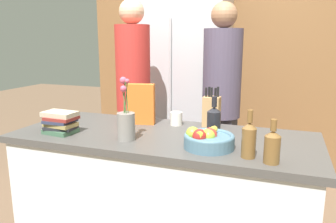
{
  "coord_description": "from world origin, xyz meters",
  "views": [
    {
      "loc": [
        0.67,
        -1.75,
        1.43
      ],
      "look_at": [
        0.0,
        0.09,
        1.0
      ],
      "focal_mm": 35.0,
      "sensor_mm": 36.0,
      "label": 1
    }
  ],
  "objects_px": {
    "fruit_bowl": "(208,139)",
    "person_in_blue": "(221,98)",
    "cereal_box": "(141,104)",
    "refrigerator": "(186,84)",
    "bottle_wine": "(249,139)",
    "book_stack": "(60,122)",
    "bottle_oil": "(214,121)",
    "person_at_sink": "(133,91)",
    "bottle_vinegar": "(272,146)",
    "coffee_mug": "(176,118)",
    "knife_block": "(212,111)",
    "flower_vase": "(126,123)"
  },
  "relations": [
    {
      "from": "coffee_mug",
      "to": "book_stack",
      "type": "height_order",
      "value": "book_stack"
    },
    {
      "from": "coffee_mug",
      "to": "person_at_sink",
      "type": "height_order",
      "value": "person_at_sink"
    },
    {
      "from": "coffee_mug",
      "to": "bottle_oil",
      "type": "height_order",
      "value": "bottle_oil"
    },
    {
      "from": "book_stack",
      "to": "coffee_mug",
      "type": "bearing_deg",
      "value": 35.29
    },
    {
      "from": "bottle_oil",
      "to": "person_at_sink",
      "type": "height_order",
      "value": "person_at_sink"
    },
    {
      "from": "refrigerator",
      "to": "person_at_sink",
      "type": "bearing_deg",
      "value": -108.94
    },
    {
      "from": "fruit_bowl",
      "to": "person_in_blue",
      "type": "distance_m",
      "value": 0.98
    },
    {
      "from": "cereal_box",
      "to": "person_at_sink",
      "type": "distance_m",
      "value": 0.63
    },
    {
      "from": "knife_block",
      "to": "cereal_box",
      "type": "xyz_separation_m",
      "value": [
        -0.45,
        -0.1,
        0.03
      ]
    },
    {
      "from": "book_stack",
      "to": "bottle_oil",
      "type": "xyz_separation_m",
      "value": [
        0.88,
        0.26,
        0.03
      ]
    },
    {
      "from": "fruit_bowl",
      "to": "book_stack",
      "type": "relative_size",
      "value": 1.28
    },
    {
      "from": "flower_vase",
      "to": "person_at_sink",
      "type": "distance_m",
      "value": 0.98
    },
    {
      "from": "flower_vase",
      "to": "person_in_blue",
      "type": "xyz_separation_m",
      "value": [
        0.34,
        0.99,
        -0.0
      ]
    },
    {
      "from": "flower_vase",
      "to": "bottle_oil",
      "type": "distance_m",
      "value": 0.51
    },
    {
      "from": "knife_block",
      "to": "coffee_mug",
      "type": "relative_size",
      "value": 2.52
    },
    {
      "from": "refrigerator",
      "to": "person_at_sink",
      "type": "distance_m",
      "value": 0.76
    },
    {
      "from": "cereal_box",
      "to": "person_at_sink",
      "type": "xyz_separation_m",
      "value": [
        -0.32,
        0.54,
        -0.01
      ]
    },
    {
      "from": "knife_block",
      "to": "person_at_sink",
      "type": "bearing_deg",
      "value": 150.45
    },
    {
      "from": "bottle_oil",
      "to": "person_at_sink",
      "type": "distance_m",
      "value": 1.06
    },
    {
      "from": "bottle_wine",
      "to": "person_at_sink",
      "type": "height_order",
      "value": "person_at_sink"
    },
    {
      "from": "knife_block",
      "to": "person_in_blue",
      "type": "height_order",
      "value": "person_in_blue"
    },
    {
      "from": "refrigerator",
      "to": "fruit_bowl",
      "type": "relative_size",
      "value": 7.5
    },
    {
      "from": "fruit_bowl",
      "to": "bottle_oil",
      "type": "relative_size",
      "value": 1.13
    },
    {
      "from": "knife_block",
      "to": "bottle_vinegar",
      "type": "xyz_separation_m",
      "value": [
        0.4,
        -0.56,
        -0.02
      ]
    },
    {
      "from": "bottle_oil",
      "to": "person_in_blue",
      "type": "height_order",
      "value": "person_in_blue"
    },
    {
      "from": "fruit_bowl",
      "to": "person_at_sink",
      "type": "bearing_deg",
      "value": 133.97
    },
    {
      "from": "refrigerator",
      "to": "knife_block",
      "type": "height_order",
      "value": "refrigerator"
    },
    {
      "from": "fruit_bowl",
      "to": "coffee_mug",
      "type": "bearing_deg",
      "value": 127.86
    },
    {
      "from": "book_stack",
      "to": "person_in_blue",
      "type": "xyz_separation_m",
      "value": [
        0.78,
        1.0,
        0.03
      ]
    },
    {
      "from": "cereal_box",
      "to": "bottle_vinegar",
      "type": "relative_size",
      "value": 1.3
    },
    {
      "from": "bottle_wine",
      "to": "coffee_mug",
      "type": "bearing_deg",
      "value": 138.14
    },
    {
      "from": "knife_block",
      "to": "cereal_box",
      "type": "bearing_deg",
      "value": -167.06
    },
    {
      "from": "fruit_bowl",
      "to": "cereal_box",
      "type": "bearing_deg",
      "value": 147.42
    },
    {
      "from": "bottle_oil",
      "to": "coffee_mug",
      "type": "bearing_deg",
      "value": 150.2
    },
    {
      "from": "coffee_mug",
      "to": "cereal_box",
      "type": "bearing_deg",
      "value": -167.56
    },
    {
      "from": "cereal_box",
      "to": "person_in_blue",
      "type": "xyz_separation_m",
      "value": [
        0.41,
        0.63,
        -0.04
      ]
    },
    {
      "from": "cereal_box",
      "to": "bottle_oil",
      "type": "distance_m",
      "value": 0.53
    },
    {
      "from": "flower_vase",
      "to": "book_stack",
      "type": "distance_m",
      "value": 0.44
    },
    {
      "from": "cereal_box",
      "to": "knife_block",
      "type": "bearing_deg",
      "value": 12.94
    },
    {
      "from": "book_stack",
      "to": "bottle_wine",
      "type": "height_order",
      "value": "bottle_wine"
    },
    {
      "from": "cereal_box",
      "to": "person_in_blue",
      "type": "height_order",
      "value": "person_in_blue"
    },
    {
      "from": "person_in_blue",
      "to": "bottle_oil",
      "type": "bearing_deg",
      "value": -72.73
    },
    {
      "from": "refrigerator",
      "to": "bottle_vinegar",
      "type": "height_order",
      "value": "refrigerator"
    },
    {
      "from": "person_at_sink",
      "to": "person_in_blue",
      "type": "height_order",
      "value": "person_at_sink"
    },
    {
      "from": "fruit_bowl",
      "to": "coffee_mug",
      "type": "height_order",
      "value": "fruit_bowl"
    },
    {
      "from": "book_stack",
      "to": "bottle_vinegar",
      "type": "height_order",
      "value": "bottle_vinegar"
    },
    {
      "from": "refrigerator",
      "to": "cereal_box",
      "type": "xyz_separation_m",
      "value": [
        0.07,
        -1.26,
        0.03
      ]
    },
    {
      "from": "fruit_bowl",
      "to": "cereal_box",
      "type": "height_order",
      "value": "cereal_box"
    },
    {
      "from": "refrigerator",
      "to": "book_stack",
      "type": "height_order",
      "value": "refrigerator"
    },
    {
      "from": "refrigerator",
      "to": "bottle_wine",
      "type": "bearing_deg",
      "value": -64.05
    }
  ]
}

